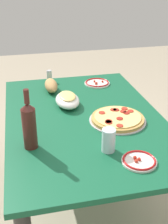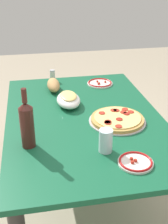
{
  "view_description": "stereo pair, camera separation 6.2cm",
  "coord_description": "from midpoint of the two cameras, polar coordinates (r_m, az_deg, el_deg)",
  "views": [
    {
      "loc": [
        -1.53,
        0.35,
        1.55
      ],
      "look_at": [
        0.0,
        0.0,
        0.75
      ],
      "focal_mm": 47.57,
      "sensor_mm": 36.0,
      "label": 1
    },
    {
      "loc": [
        -1.54,
        0.29,
        1.55
      ],
      "look_at": [
        0.0,
        0.0,
        0.75
      ],
      "focal_mm": 47.57,
      "sensor_mm": 36.0,
      "label": 2
    }
  ],
  "objects": [
    {
      "name": "ground_plane",
      "position": [
        2.2,
        -0.84,
        -17.64
      ],
      "size": [
        8.0,
        8.0,
        0.0
      ],
      "primitive_type": "plane",
      "color": "tan",
      "rests_on": "ground"
    },
    {
      "name": "baked_pasta_dish",
      "position": [
        1.9,
        -4.14,
        2.43
      ],
      "size": [
        0.24,
        0.15,
        0.08
      ],
      "color": "white",
      "rests_on": "dining_table"
    },
    {
      "name": "dining_table",
      "position": [
        1.83,
        -0.97,
        -3.9
      ],
      "size": [
        1.38,
        0.92,
        0.72
      ],
      "color": "#145938",
      "rests_on": "ground"
    },
    {
      "name": "spice_shaker",
      "position": [
        2.32,
        -7.45,
        6.89
      ],
      "size": [
        0.04,
        0.04,
        0.09
      ],
      "color": "silver",
      "rests_on": "dining_table"
    },
    {
      "name": "water_glass",
      "position": [
        1.44,
        3.52,
        -5.45
      ],
      "size": [
        0.07,
        0.07,
        0.12
      ],
      "primitive_type": "cylinder",
      "color": "silver",
      "rests_on": "dining_table"
    },
    {
      "name": "side_plate_far",
      "position": [
        1.4,
        9.3,
        -9.24
      ],
      "size": [
        0.16,
        0.16,
        0.02
      ],
      "color": "white",
      "rests_on": "dining_table"
    },
    {
      "name": "pepperoni_pizza",
      "position": [
        1.73,
        5.46,
        -1.29
      ],
      "size": [
        0.33,
        0.33,
        0.03
      ],
      "color": "#B7B7BC",
      "rests_on": "dining_table"
    },
    {
      "name": "side_plate_near",
      "position": [
        2.25,
        1.75,
        5.61
      ],
      "size": [
        0.19,
        0.19,
        0.02
      ],
      "color": "white",
      "rests_on": "dining_table"
    },
    {
      "name": "wine_bottle",
      "position": [
        1.46,
        -11.7,
        -2.44
      ],
      "size": [
        0.07,
        0.07,
        0.31
      ],
      "color": "#471E19",
      "rests_on": "dining_table"
    },
    {
      "name": "bread_loaf",
      "position": [
        2.14,
        -7.17,
        5.09
      ],
      "size": [
        0.21,
        0.09,
        0.08
      ],
      "primitive_type": "ellipsoid",
      "color": "tan",
      "rests_on": "dining_table"
    }
  ]
}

